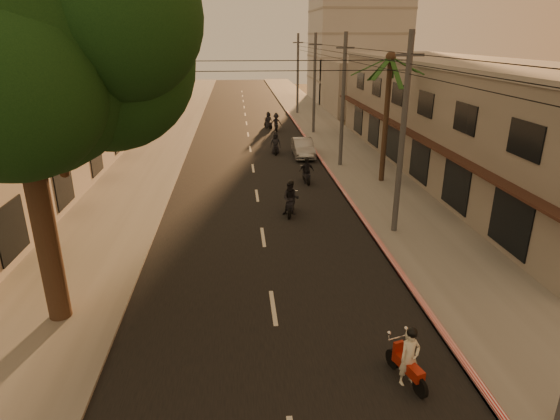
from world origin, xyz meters
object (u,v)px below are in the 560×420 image
at_px(scooter_mid_b, 307,171).
at_px(scooter_far_b, 276,123).
at_px(palm_tree, 390,65).
at_px(parked_car, 303,148).
at_px(scooter_mid_a, 291,199).
at_px(scooter_far_c, 268,121).
at_px(broadleaf_tree, 27,47).
at_px(scooter_far_a, 275,144).
at_px(scooter_red, 409,358).

height_order(scooter_mid_b, scooter_far_b, scooter_far_b).
bearing_deg(palm_tree, parked_car, 119.60).
distance_m(scooter_mid_a, scooter_far_c, 24.15).
relative_size(broadleaf_tree, scooter_mid_a, 6.38).
height_order(scooter_mid_a, scooter_far_a, scooter_mid_a).
relative_size(scooter_mid_a, parked_car, 0.45).
bearing_deg(scooter_far_c, palm_tree, -94.30).
xyz_separation_m(scooter_far_a, scooter_far_c, (0.19, 10.79, -0.02)).
bearing_deg(scooter_mid_b, parked_car, 79.14).
bearing_deg(parked_car, scooter_far_a, 153.76).
height_order(scooter_red, parked_car, scooter_red).
bearing_deg(scooter_far_b, scooter_mid_b, -88.94).
bearing_deg(scooter_far_a, broadleaf_tree, -109.30).
bearing_deg(broadleaf_tree, scooter_mid_b, 55.07).
height_order(broadleaf_tree, scooter_red, broadleaf_tree).
distance_m(palm_tree, scooter_far_c, 20.81).
xyz_separation_m(scooter_mid_a, parked_car, (2.36, 12.34, -0.17)).
height_order(scooter_red, scooter_far_a, scooter_far_a).
height_order(palm_tree, scooter_red, palm_tree).
relative_size(scooter_red, scooter_far_c, 1.02).
height_order(scooter_red, scooter_far_c, scooter_red).
bearing_deg(scooter_mid_a, parked_car, 92.21).
distance_m(palm_tree, scooter_red, 19.66).
height_order(broadleaf_tree, scooter_far_a, broadleaf_tree).
xyz_separation_m(broadleaf_tree, scooter_far_b, (9.39, 31.32, -7.67)).
relative_size(palm_tree, parked_car, 1.96).
height_order(scooter_red, scooter_mid_b, scooter_red).
distance_m(scooter_red, scooter_far_b, 35.45).
xyz_separation_m(broadleaf_tree, scooter_far_c, (8.74, 32.77, -7.70)).
height_order(scooter_far_a, scooter_far_c, scooter_far_a).
bearing_deg(parked_car, palm_tree, -60.00).
distance_m(scooter_far_b, scooter_far_c, 1.59).
bearing_deg(scooter_far_a, scooter_red, -85.12).
distance_m(scooter_far_b, parked_car, 10.43).
xyz_separation_m(scooter_red, scooter_far_c, (-1.15, 36.90, -0.00)).
bearing_deg(parked_car, broadleaf_tree, -116.36).
bearing_deg(scooter_mid_a, scooter_far_a, 101.62).
relative_size(scooter_mid_a, scooter_far_a, 1.05).
bearing_deg(scooter_red, parked_car, 71.80).
distance_m(parked_car, scooter_far_c, 11.95).
bearing_deg(scooter_mid_b, scooter_mid_a, -111.29).
distance_m(broadleaf_tree, scooter_far_c, 34.78).
bearing_deg(scooter_far_a, scooter_far_b, 86.74).
distance_m(scooter_mid_b, parked_car, 6.92).
distance_m(scooter_far_a, parked_car, 2.27).
bearing_deg(scooter_red, palm_tree, 58.64).
height_order(palm_tree, parked_car, palm_tree).
bearing_deg(palm_tree, scooter_far_b, 106.63).
height_order(broadleaf_tree, scooter_far_c, broadleaf_tree).
height_order(scooter_mid_a, scooter_far_b, scooter_mid_a).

